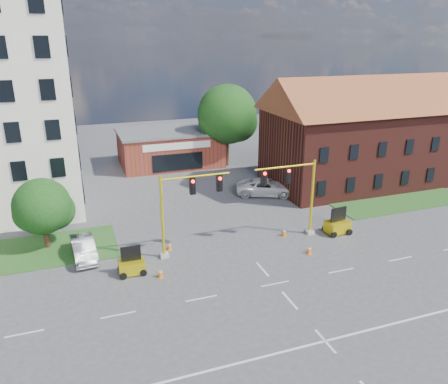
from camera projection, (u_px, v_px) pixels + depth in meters
The scene contains 17 objects.
ground at pixel (275, 284), 28.30m from camera, with size 120.00×120.00×0.00m, color #464649.
grass_verge_ne at pixel (403, 203), 41.96m from camera, with size 14.00×4.00×0.08m, color #26541F.
lane_markings at pixel (298, 309), 25.64m from camera, with size 60.00×36.00×0.01m, color silver, non-canonical shape.
brick_shop at pixel (170, 147), 54.16m from camera, with size 12.40×8.40×4.30m.
townhouse_row at pixel (365, 128), 46.18m from camera, with size 21.00×11.00×11.50m.
tree_large at pixel (230, 116), 52.44m from camera, with size 7.50×7.14×9.91m.
tree_nw_front at pixel (45, 207), 32.24m from camera, with size 4.40×4.19×5.45m.
signal_mast_west at pixel (185, 204), 30.92m from camera, with size 5.30×0.60×6.20m.
signal_mast_east at pixel (294, 190), 33.67m from camera, with size 5.30×0.60×6.20m.
trailer_west at pixel (132, 265), 29.34m from camera, with size 1.74×1.19×1.94m.
trailer_east at pixel (337, 226), 35.36m from camera, with size 2.00×1.45×2.13m.
cone_a at pixel (160, 273), 28.96m from camera, with size 0.40×0.40×0.70m.
cone_b at pixel (169, 246), 32.67m from camera, with size 0.40×0.40×0.70m.
cone_c at pixel (309, 250), 32.10m from camera, with size 0.40×0.40×0.70m.
cone_d at pixel (284, 232), 34.98m from camera, with size 0.40×0.40×0.70m.
pickup_white at pixel (266, 187), 43.86m from camera, with size 2.75×5.97×1.66m, color white.
sedan_silver_front at pixel (84, 249), 31.40m from camera, with size 1.54×4.42×1.46m, color #97999E.
Camera 1 is at (-11.41, -22.09, 15.15)m, focal length 35.00 mm.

